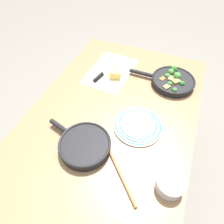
% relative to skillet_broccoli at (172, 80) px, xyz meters
% --- Properties ---
extents(ground_plane, '(14.00, 14.00, 0.00)m').
position_rel_skillet_broccoli_xyz_m(ground_plane, '(-0.37, 0.25, -0.75)').
color(ground_plane, slate).
extents(dining_table_red, '(1.35, 0.87, 0.72)m').
position_rel_skillet_broccoli_xyz_m(dining_table_red, '(-0.37, 0.25, -0.10)').
color(dining_table_red, olive).
rests_on(dining_table_red, ground_plane).
extents(skillet_broccoli, '(0.26, 0.41, 0.07)m').
position_rel_skillet_broccoli_xyz_m(skillet_broccoli, '(0.00, 0.00, 0.00)').
color(skillet_broccoli, black).
rests_on(skillet_broccoli, dining_table_red).
extents(skillet_eggs, '(0.24, 0.35, 0.05)m').
position_rel_skillet_broccoli_xyz_m(skillet_eggs, '(-0.61, 0.30, -0.00)').
color(skillet_eggs, black).
rests_on(skillet_eggs, dining_table_red).
extents(wooden_spoon, '(0.28, 0.28, 0.02)m').
position_rel_skillet_broccoli_xyz_m(wooden_spoon, '(-0.61, 0.15, -0.02)').
color(wooden_spoon, '#996B42').
rests_on(wooden_spoon, dining_table_red).
extents(parchment_sheet, '(0.40, 0.28, 0.00)m').
position_rel_skillet_broccoli_xyz_m(parchment_sheet, '(-0.03, 0.40, -0.02)').
color(parchment_sheet, beige).
rests_on(parchment_sheet, dining_table_red).
extents(grater_knife, '(0.27, 0.08, 0.02)m').
position_rel_skillet_broccoli_xyz_m(grater_knife, '(-0.07, 0.43, -0.02)').
color(grater_knife, silver).
rests_on(grater_knife, dining_table_red).
extents(cheese_block, '(0.10, 0.09, 0.05)m').
position_rel_skillet_broccoli_xyz_m(cheese_block, '(-0.05, 0.35, -0.00)').
color(cheese_block, '#E0C15B').
rests_on(cheese_block, dining_table_red).
extents(dinner_plate_stack, '(0.25, 0.25, 0.03)m').
position_rel_skillet_broccoli_xyz_m(dinner_plate_stack, '(-0.39, 0.10, -0.01)').
color(dinner_plate_stack, white).
rests_on(dinner_plate_stack, dining_table_red).
extents(prep_bowl_steel, '(0.11, 0.11, 0.06)m').
position_rel_skillet_broccoli_xyz_m(prep_bowl_steel, '(-0.65, -0.11, 0.00)').
color(prep_bowl_steel, '#B7B7BC').
rests_on(prep_bowl_steel, dining_table_red).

